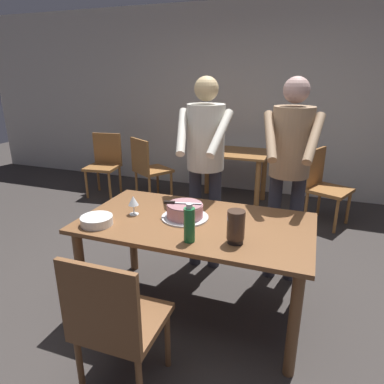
% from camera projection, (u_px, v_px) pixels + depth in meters
% --- Properties ---
extents(ground_plane, '(14.00, 14.00, 0.00)m').
position_uv_depth(ground_plane, '(195.00, 309.00, 2.66)').
color(ground_plane, '#383330').
extents(back_wall, '(10.00, 0.12, 2.70)m').
position_uv_depth(back_wall, '(266.00, 102.00, 4.94)').
color(back_wall, beige).
rests_on(back_wall, ground_plane).
extents(main_dining_table, '(1.62, 0.89, 0.75)m').
position_uv_depth(main_dining_table, '(195.00, 235.00, 2.44)').
color(main_dining_table, brown).
rests_on(main_dining_table, ground_plane).
extents(cake_on_platter, '(0.34, 0.34, 0.11)m').
position_uv_depth(cake_on_platter, '(185.00, 211.00, 2.44)').
color(cake_on_platter, silver).
rests_on(cake_on_platter, main_dining_table).
extents(cake_knife, '(0.27, 0.08, 0.02)m').
position_uv_depth(cake_knife, '(175.00, 203.00, 2.43)').
color(cake_knife, silver).
rests_on(cake_knife, cake_on_platter).
extents(plate_stack, '(0.22, 0.22, 0.06)m').
position_uv_depth(plate_stack, '(97.00, 221.00, 2.35)').
color(plate_stack, white).
rests_on(plate_stack, main_dining_table).
extents(wine_glass_near, '(0.08, 0.08, 0.14)m').
position_uv_depth(wine_glass_near, '(133.00, 201.00, 2.49)').
color(wine_glass_near, silver).
rests_on(wine_glass_near, main_dining_table).
extents(water_bottle, '(0.07, 0.07, 0.25)m').
position_uv_depth(water_bottle, '(189.00, 224.00, 2.08)').
color(water_bottle, '#1E6B38').
rests_on(water_bottle, main_dining_table).
extents(hurricane_lamp, '(0.11, 0.11, 0.21)m').
position_uv_depth(hurricane_lamp, '(236.00, 227.00, 2.07)').
color(hurricane_lamp, black).
rests_on(hurricane_lamp, main_dining_table).
extents(person_cutting_cake, '(0.47, 0.56, 1.72)m').
position_uv_depth(person_cutting_cake, '(205.00, 155.00, 2.93)').
color(person_cutting_cake, '#2D2D38').
rests_on(person_cutting_cake, ground_plane).
extents(person_standing_beside, '(0.47, 0.56, 1.72)m').
position_uv_depth(person_standing_beside, '(290.00, 161.00, 2.73)').
color(person_standing_beside, '#2D2D38').
rests_on(person_standing_beside, ground_plane).
extents(chair_near_side, '(0.44, 0.44, 0.90)m').
position_uv_depth(chair_near_side, '(116.00, 321.00, 1.82)').
color(chair_near_side, brown).
rests_on(chair_near_side, ground_plane).
extents(background_table, '(1.00, 0.70, 0.74)m').
position_uv_depth(background_table, '(231.00, 163.00, 4.68)').
color(background_table, '#9E6633').
rests_on(background_table, ground_plane).
extents(background_chair_0, '(0.49, 0.49, 0.90)m').
position_uv_depth(background_chair_0, '(105.00, 162.00, 5.07)').
color(background_chair_0, '#9E6633').
rests_on(background_chair_0, ground_plane).
extents(background_chair_1, '(0.58, 0.58, 0.90)m').
position_uv_depth(background_chair_1, '(324.00, 184.00, 4.06)').
color(background_chair_1, '#9E6633').
rests_on(background_chair_1, ground_plane).
extents(background_chair_3, '(0.61, 0.61, 0.90)m').
position_uv_depth(background_chair_3, '(148.00, 167.00, 4.80)').
color(background_chair_3, '#9E6633').
rests_on(background_chair_3, ground_plane).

